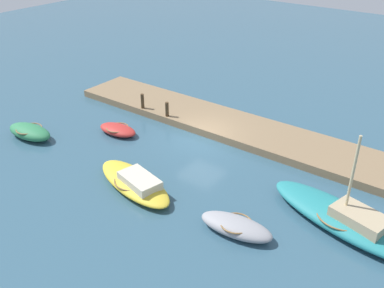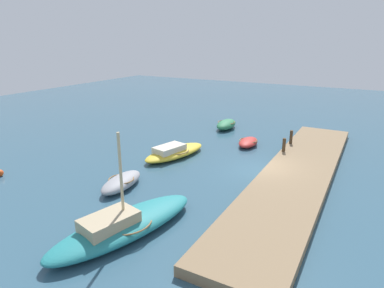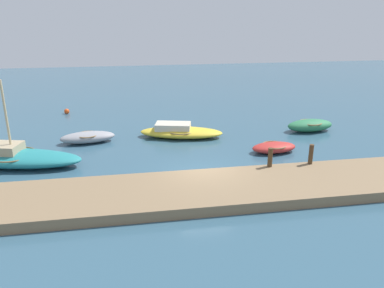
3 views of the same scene
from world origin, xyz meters
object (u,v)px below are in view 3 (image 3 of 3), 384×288
object	(u,v)px
rowboat_grey	(88,137)
rowboat_green	(310,125)
sailboat_teal	(12,157)
motorboat_yellow	(180,131)
dinghy_red	(274,147)
marker_buoy	(67,111)
mooring_post_west	(270,157)
mooring_post_mid_west	(311,154)

from	to	relation	value
rowboat_grey	rowboat_green	world-z (taller)	rowboat_green
sailboat_teal	motorboat_yellow	bearing A→B (deg)	33.49
dinghy_red	rowboat_grey	bearing A→B (deg)	157.53
rowboat_grey	marker_buoy	xyz separation A→B (m)	(-2.26, 7.52, -0.14)
rowboat_green	mooring_post_west	size ratio (longest dim) A/B	3.49
motorboat_yellow	mooring_post_west	world-z (taller)	mooring_post_west
marker_buoy	mooring_post_west	bearing A→B (deg)	-50.90
motorboat_yellow	rowboat_green	distance (m)	8.83
dinghy_red	marker_buoy	distance (m)	17.04
dinghy_red	marker_buoy	size ratio (longest dim) A/B	6.52
motorboat_yellow	rowboat_green	xyz separation A→B (m)	(8.83, -0.18, 0.04)
dinghy_red	sailboat_teal	bearing A→B (deg)	174.28
sailboat_teal	marker_buoy	size ratio (longest dim) A/B	18.31
rowboat_green	mooring_post_mid_west	xyz separation A→B (m)	(-3.23, -6.58, 0.56)
motorboat_yellow	rowboat_grey	bearing A→B (deg)	-165.24
motorboat_yellow	mooring_post_mid_west	bearing A→B (deg)	-36.83
sailboat_teal	mooring_post_mid_west	size ratio (longest dim) A/B	7.51
dinghy_red	marker_buoy	bearing A→B (deg)	135.43
sailboat_teal	dinghy_red	size ratio (longest dim) A/B	2.81
motorboat_yellow	dinghy_red	bearing A→B (deg)	-23.40
motorboat_yellow	dinghy_red	world-z (taller)	motorboat_yellow
motorboat_yellow	marker_buoy	size ratio (longest dim) A/B	13.52
motorboat_yellow	marker_buoy	world-z (taller)	motorboat_yellow
sailboat_teal	rowboat_green	distance (m)	18.39
sailboat_teal	mooring_post_mid_west	bearing A→B (deg)	0.97
motorboat_yellow	mooring_post_mid_west	world-z (taller)	mooring_post_mid_west
rowboat_grey	marker_buoy	distance (m)	7.86
sailboat_teal	dinghy_red	distance (m)	14.23
motorboat_yellow	rowboat_green	size ratio (longest dim) A/B	1.68
rowboat_grey	mooring_post_west	bearing A→B (deg)	-42.37
dinghy_red	rowboat_green	size ratio (longest dim) A/B	0.81
sailboat_teal	mooring_post_west	bearing A→B (deg)	-1.12
mooring_post_west	marker_buoy	size ratio (longest dim) A/B	2.30
marker_buoy	dinghy_red	bearing A→B (deg)	-40.61
mooring_post_west	marker_buoy	bearing A→B (deg)	129.10
mooring_post_mid_west	sailboat_teal	bearing A→B (deg)	166.78
rowboat_grey	mooring_post_west	world-z (taller)	mooring_post_west
motorboat_yellow	sailboat_teal	size ratio (longest dim) A/B	0.74
motorboat_yellow	marker_buoy	xyz separation A→B (m)	(-8.02, 7.40, -0.17)
sailboat_teal	rowboat_green	size ratio (longest dim) A/B	2.28
mooring_post_west	rowboat_grey	bearing A→B (deg)	144.31
rowboat_green	marker_buoy	distance (m)	18.48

